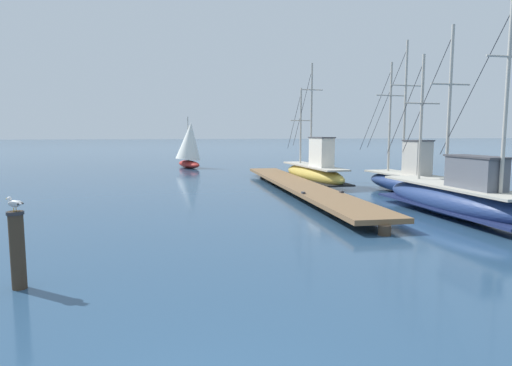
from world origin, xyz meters
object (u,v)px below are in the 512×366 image
(fishing_boat_0, at_px, (314,171))
(mooring_piling, at_px, (17,248))
(fishing_boat_1, at_px, (454,196))
(fishing_boat_2, at_px, (407,178))
(distant_sailboat, at_px, (189,145))
(perched_seagull, at_px, (15,203))

(fishing_boat_0, height_order, mooring_piling, fishing_boat_0)
(fishing_boat_1, bearing_deg, fishing_boat_2, 73.84)
(fishing_boat_0, relative_size, fishing_boat_2, 1.14)
(fishing_boat_2, xyz_separation_m, distant_sailboat, (-9.35, 17.12, 1.17))
(fishing_boat_1, height_order, perched_seagull, fishing_boat_1)
(mooring_piling, bearing_deg, fishing_boat_1, 20.23)
(perched_seagull, bearing_deg, fishing_boat_1, 20.25)
(fishing_boat_1, relative_size, mooring_piling, 5.64)
(fishing_boat_1, bearing_deg, fishing_boat_0, 98.40)
(perched_seagull, xyz_separation_m, distant_sailboat, (4.67, 27.42, 0.27))
(mooring_piling, xyz_separation_m, perched_seagull, (0.00, -0.00, 0.84))
(fishing_boat_0, height_order, fishing_boat_1, fishing_boat_0)
(fishing_boat_0, distance_m, mooring_piling, 18.24)
(fishing_boat_0, bearing_deg, fishing_boat_2, -54.05)
(perched_seagull, relative_size, distant_sailboat, 0.08)
(fishing_boat_2, height_order, mooring_piling, fishing_boat_2)
(fishing_boat_2, bearing_deg, distant_sailboat, 118.64)
(fishing_boat_2, height_order, perched_seagull, fishing_boat_2)
(fishing_boat_1, xyz_separation_m, distant_sailboat, (-7.69, 22.86, 1.17))
(fishing_boat_2, distance_m, perched_seagull, 17.42)
(fishing_boat_1, relative_size, fishing_boat_2, 1.13)
(fishing_boat_2, bearing_deg, fishing_boat_1, -106.16)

